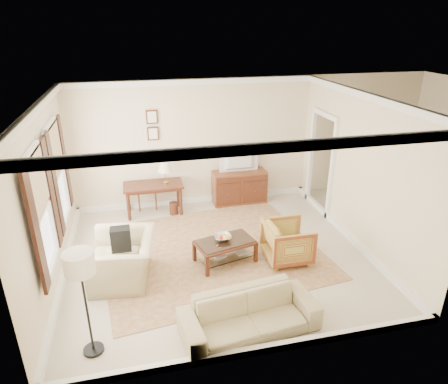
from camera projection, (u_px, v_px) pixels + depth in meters
name	position (u px, v px, depth m)	size (l,w,h in m)	color
room_shell	(216.00, 126.00, 6.49)	(5.51, 5.01, 2.91)	beige
annex_bedroom	(395.00, 193.00, 9.29)	(3.00, 2.70, 2.90)	beige
window_front	(41.00, 212.00, 5.67)	(0.12, 1.56, 1.80)	#CCB284
window_rear	(58.00, 173.00, 7.10)	(0.12, 1.56, 1.80)	#CCB284
doorway	(321.00, 164.00, 8.95)	(0.10, 1.12, 2.25)	white
rug	(211.00, 251.00, 7.60)	(3.97, 3.40, 0.01)	brown
writing_desk	(153.00, 189.00, 8.88)	(1.30, 0.65, 0.71)	#4D2316
desk_chair	(146.00, 187.00, 9.19)	(0.45, 0.45, 1.05)	brown
desk_lamp	(165.00, 173.00, 8.79)	(0.32, 0.32, 0.50)	silver
framed_prints	(152.00, 125.00, 8.72)	(0.25, 0.04, 0.68)	#4D2316
sideboard	(239.00, 187.00, 9.52)	(1.26, 0.49, 0.78)	brown
tv	(240.00, 154.00, 9.17)	(0.88, 0.51, 0.12)	black
coffee_table	(225.00, 246.00, 7.15)	(1.15, 0.84, 0.44)	#4D2316
fruit_bowl	(223.00, 237.00, 7.14)	(0.42, 0.42, 0.10)	silver
book_a	(213.00, 256.00, 7.13)	(0.28, 0.04, 0.38)	brown
book_b	(235.00, 252.00, 7.27)	(0.28, 0.03, 0.38)	brown
striped_armchair	(288.00, 240.00, 7.19)	(0.79, 0.74, 0.81)	brown
club_armchair	(122.00, 252.00, 6.60)	(1.18, 0.77, 1.03)	tan
backpack	(121.00, 238.00, 6.54)	(0.32, 0.22, 0.40)	black
sofa	(250.00, 309.00, 5.52)	(1.92, 0.56, 0.75)	tan
floor_lamp	(80.00, 271.00, 4.81)	(0.38, 0.38, 1.52)	black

